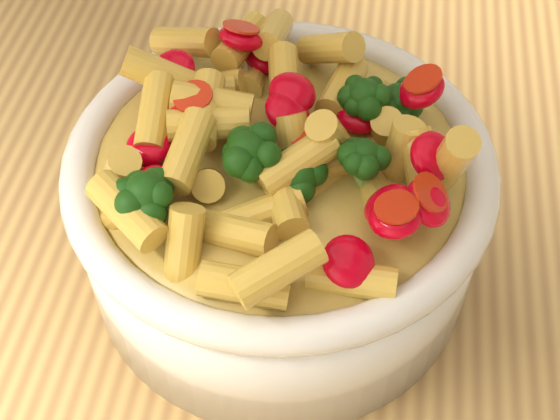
# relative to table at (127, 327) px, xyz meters

# --- Properties ---
(table) EXTENTS (1.20, 0.80, 0.90)m
(table) POSITION_rel_table_xyz_m (0.00, 0.00, 0.00)
(table) COLOR tan
(table) RESTS_ON ground
(serving_bowl) EXTENTS (0.24, 0.24, 0.10)m
(serving_bowl) POSITION_rel_table_xyz_m (0.11, 0.00, 0.15)
(serving_bowl) COLOR white
(serving_bowl) RESTS_ON table
(pasta_salad) EXTENTS (0.19, 0.19, 0.04)m
(pasta_salad) POSITION_rel_table_xyz_m (0.11, 0.00, 0.22)
(pasta_salad) COLOR gold
(pasta_salad) RESTS_ON serving_bowl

